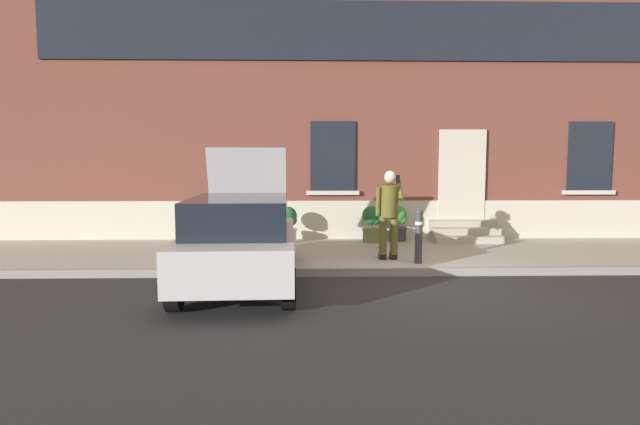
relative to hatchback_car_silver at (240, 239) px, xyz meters
The scene contains 12 objects.
ground_plane 3.23m from the hatchback_car_silver, ahead, with size 80.00×80.00×0.00m, color #232326.
sidewalk 4.16m from the hatchback_car_silver, 40.28° to the left, with size 24.00×3.60×0.15m, color #99968E.
curb_edge 3.31m from the hatchback_car_silver, 14.18° to the left, with size 24.00×0.12×0.15m, color gray.
building_facade 6.69m from the hatchback_car_silver, 58.64° to the left, with size 24.00×1.52×7.50m.
entrance_stoop 6.43m from the hatchback_car_silver, 39.51° to the left, with size 1.64×0.96×0.48m.
hatchback_car_silver is the anchor object (origin of this frame).
bollard_near_person 3.43m from the hatchback_car_silver, 20.49° to the left, with size 0.15×0.15×1.04m.
person_on_phone 3.16m from the hatchback_car_silver, 30.53° to the left, with size 0.51×0.49×1.75m.
planter_terracotta 4.01m from the hatchback_car_silver, 109.38° to the left, with size 0.44×0.44×0.86m.
planter_cream 3.88m from the hatchback_car_silver, 80.22° to the left, with size 0.44×0.44×0.86m.
planter_olive 4.68m from the hatchback_car_silver, 55.53° to the left, with size 0.44×0.44×0.86m.
planter_charcoal 5.23m from the hatchback_car_silver, 50.63° to the left, with size 0.44×0.44×0.86m.
Camera 1 is at (-2.04, -8.60, 2.10)m, focal length 30.03 mm.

